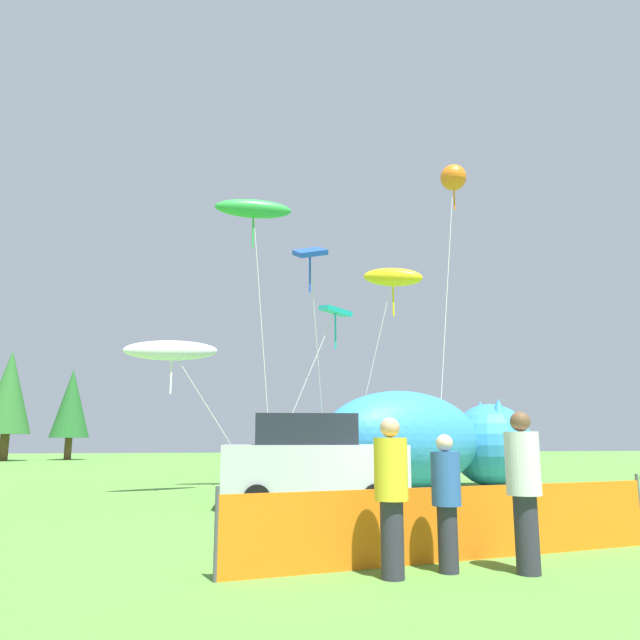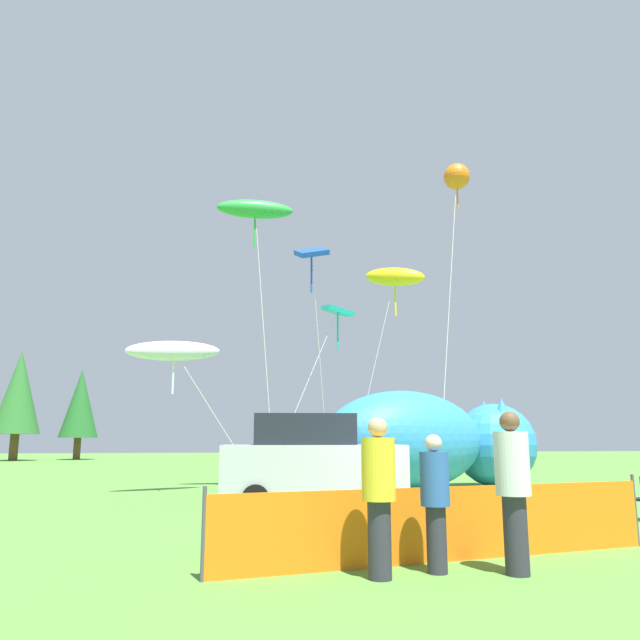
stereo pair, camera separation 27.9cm
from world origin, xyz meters
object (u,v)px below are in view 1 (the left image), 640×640
object	(u,v)px
inflatable_cat	(427,444)
spectator_in_blue_shirt	(446,496)
kite_green_fish	(254,210)
kite_orange_flower	(453,179)
parked_car	(312,462)
kite_yellow_hero	(393,278)
spectator_in_yellow_shirt	(391,489)
spectator_in_red_shirt	(524,484)
kite_teal_diamond	(334,314)
kite_blue_box	(310,257)
kite_white_ghost	(172,351)

from	to	relation	value
inflatable_cat	spectator_in_blue_shirt	world-z (taller)	inflatable_cat
kite_green_fish	kite_orange_flower	bearing A→B (deg)	11.93
parked_car	kite_orange_flower	distance (m)	13.48
parked_car	kite_yellow_hero	size ratio (longest dim) A/B	0.61
inflatable_cat	spectator_in_yellow_shirt	bearing A→B (deg)	-130.20
spectator_in_yellow_shirt	kite_yellow_hero	bearing A→B (deg)	72.14
kite_orange_flower	spectator_in_red_shirt	bearing A→B (deg)	-110.80
spectator_in_yellow_shirt	kite_orange_flower	distance (m)	18.27
inflatable_cat	kite_teal_diamond	distance (m)	5.18
spectator_in_yellow_shirt	kite_green_fish	xyz separation A→B (m)	(-0.80, 11.90, 7.86)
parked_car	kite_yellow_hero	world-z (taller)	kite_yellow_hero
spectator_in_yellow_shirt	kite_green_fish	bearing A→B (deg)	93.86
kite_green_fish	kite_orange_flower	xyz separation A→B (m)	(7.62, 1.61, 2.38)
kite_blue_box	kite_green_fish	bearing A→B (deg)	164.94
kite_green_fish	kite_teal_diamond	world-z (taller)	kite_green_fish
spectator_in_blue_shirt	spectator_in_red_shirt	distance (m)	0.95
inflatable_cat	kite_yellow_hero	size ratio (longest dim) A/B	1.11
parked_car	kite_green_fish	world-z (taller)	kite_green_fish
kite_blue_box	kite_teal_diamond	xyz separation A→B (m)	(1.06, 1.32, -1.54)
parked_car	kite_green_fish	bearing A→B (deg)	110.12
parked_car	spectator_in_red_shirt	size ratio (longest dim) A/B	2.28
inflatable_cat	kite_blue_box	bearing A→B (deg)	167.65
kite_white_ghost	kite_green_fish	size ratio (longest dim) A/B	0.50
kite_white_ghost	kite_yellow_hero	xyz separation A→B (m)	(6.91, -0.16, 2.56)
kite_teal_diamond	kite_orange_flower	world-z (taller)	kite_orange_flower
spectator_in_blue_shirt	kite_yellow_hero	world-z (taller)	kite_yellow_hero
spectator_in_blue_shirt	kite_white_ghost	size ratio (longest dim) A/B	0.35
spectator_in_yellow_shirt	kite_teal_diamond	xyz separation A→B (m)	(2.04, 12.74, 4.69)
parked_car	spectator_in_yellow_shirt	xyz separation A→B (m)	(-0.36, -7.49, -0.04)
spectator_in_blue_shirt	kite_blue_box	distance (m)	12.89
kite_yellow_hero	spectator_in_red_shirt	bearing A→B (deg)	-100.12
spectator_in_red_shirt	spectator_in_yellow_shirt	distance (m)	1.66
kite_teal_diamond	kite_orange_flower	bearing A→B (deg)	9.22
kite_orange_flower	inflatable_cat	bearing A→B (deg)	-139.80
parked_car	kite_white_ghost	distance (m)	6.38
parked_car	spectator_in_blue_shirt	xyz separation A→B (m)	(0.40, -7.29, -0.15)
kite_yellow_hero	kite_teal_diamond	distance (m)	2.29
kite_teal_diamond	spectator_in_yellow_shirt	bearing A→B (deg)	-99.09
kite_teal_diamond	kite_green_fish	bearing A→B (deg)	-163.62
kite_blue_box	kite_yellow_hero	world-z (taller)	kite_blue_box
kite_white_ghost	inflatable_cat	bearing A→B (deg)	0.06
spectator_in_yellow_shirt	kite_teal_diamond	world-z (taller)	kite_teal_diamond
spectator_in_yellow_shirt	kite_teal_diamond	distance (m)	13.72
inflatable_cat	kite_blue_box	distance (m)	6.98
inflatable_cat	spectator_in_yellow_shirt	world-z (taller)	inflatable_cat
spectator_in_blue_shirt	kite_blue_box	world-z (taller)	kite_blue_box
kite_teal_diamond	kite_yellow_hero	bearing A→B (deg)	-32.74
kite_green_fish	kite_teal_diamond	bearing A→B (deg)	16.38
kite_teal_diamond	spectator_in_blue_shirt	bearing A→B (deg)	-95.81
kite_white_ghost	kite_teal_diamond	bearing A→B (deg)	10.26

